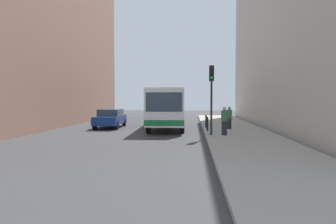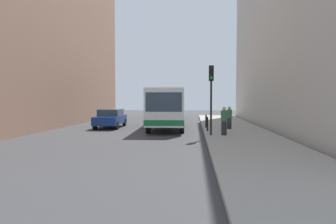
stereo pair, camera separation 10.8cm
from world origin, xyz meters
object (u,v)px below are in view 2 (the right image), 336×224
object	(u,v)px
bus	(168,106)
car_beside_bus	(111,118)
traffic_light	(211,87)
pedestrian_near_signal	(224,121)
bollard_mid	(206,121)
bollard_near	(207,124)
pedestrian_mid_sidewalk	(229,118)
car_behind_bus	(174,112)

from	to	relation	value
bus	car_beside_bus	size ratio (longest dim) A/B	2.49
traffic_light	pedestrian_near_signal	xyz separation A→B (m)	(0.77, 0.08, -2.01)
bollard_mid	car_beside_bus	bearing A→B (deg)	173.75
bus	car_beside_bus	distance (m)	4.70
bollard_mid	traffic_light	bearing A→B (deg)	-88.78
bus	bollard_near	size ratio (longest dim) A/B	11.68
pedestrian_mid_sidewalk	bollard_near	bearing A→B (deg)	-39.37
bollard_near	bollard_mid	xyz separation A→B (m)	(0.00, 2.37, 0.00)
car_behind_bus	bollard_mid	bearing A→B (deg)	103.46
car_behind_bus	pedestrian_near_signal	xyz separation A→B (m)	(3.98, -15.96, 0.21)
car_beside_bus	bollard_near	world-z (taller)	car_beside_bus
bus	pedestrian_near_signal	size ratio (longest dim) A/B	6.57
bollard_near	bollard_mid	bearing A→B (deg)	90.00
car_beside_bus	car_behind_bus	bearing A→B (deg)	-114.86
car_behind_bus	bollard_mid	size ratio (longest dim) A/B	4.69
bollard_near	car_beside_bus	bearing A→B (deg)	157.01
car_behind_bus	pedestrian_near_signal	distance (m)	16.45
bollard_mid	pedestrian_near_signal	bearing A→B (deg)	-79.33
car_beside_bus	bollard_mid	world-z (taller)	car_beside_bus
bollard_near	pedestrian_near_signal	distance (m)	2.45
traffic_light	bollard_mid	bearing A→B (deg)	91.22
bus	car_behind_bus	xyz separation A→B (m)	(-0.15, 9.86, -0.94)
car_beside_bus	bollard_mid	distance (m)	7.57
car_beside_bus	traffic_light	bearing A→B (deg)	141.95
bus	bollard_mid	distance (m)	3.49
car_beside_bus	bollard_mid	size ratio (longest dim) A/B	4.70
pedestrian_near_signal	car_behind_bus	bearing A→B (deg)	-115.71
car_beside_bus	car_behind_bus	world-z (taller)	same
pedestrian_near_signal	traffic_light	bearing A→B (deg)	-33.98
bollard_near	pedestrian_near_signal	world-z (taller)	pedestrian_near_signal
bus	car_behind_bus	distance (m)	9.91
bollard_mid	pedestrian_near_signal	distance (m)	4.72
bollard_near	pedestrian_near_signal	bearing A→B (deg)	-68.91
bus	car_behind_bus	world-z (taller)	bus
car_beside_bus	traffic_light	xyz separation A→B (m)	(7.62, -5.53, 2.22)
pedestrian_mid_sidewalk	bollard_mid	bearing A→B (deg)	-111.36
traffic_light	pedestrian_mid_sidewalk	bearing A→B (deg)	68.13
bollard_mid	bus	bearing A→B (deg)	153.52
car_behind_bus	pedestrian_near_signal	size ratio (longest dim) A/B	2.64
traffic_light	pedestrian_mid_sidewalk	xyz separation A→B (m)	(1.51, 3.75, -2.06)
traffic_light	pedestrian_mid_sidewalk	distance (m)	4.54
bus	pedestrian_mid_sidewalk	size ratio (longest dim) A/B	6.92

